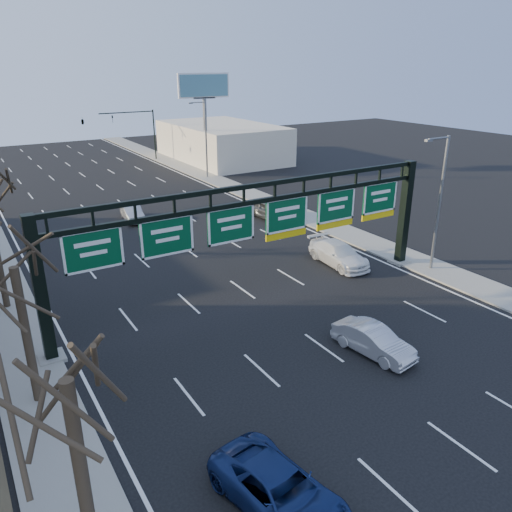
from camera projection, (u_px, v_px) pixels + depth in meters
ground at (351, 367)px, 23.21m from camera, size 160.00×160.00×0.00m
sidewalk_right at (308, 217)px, 45.31m from camera, size 3.00×120.00×0.12m
lane_markings at (178, 243)px, 39.04m from camera, size 21.60×120.00×0.01m
sign_gantry at (262, 227)px, 27.94m from camera, size 24.60×1.20×7.20m
building_right_distant at (222, 142)px, 71.71m from camera, size 12.00×20.00×5.00m
tree_near at (59, 341)px, 11.04m from camera, size 3.60×3.60×8.86m
tree_gantry at (8, 241)px, 18.30m from camera, size 3.60×3.60×8.48m
streetlight_near at (439, 197)px, 32.23m from camera, size 2.15×0.22×9.00m
streetlight_far at (205, 136)px, 59.16m from camera, size 2.15×0.22×9.00m
billboard_right at (204, 97)px, 62.90m from camera, size 7.00×0.50×12.00m
traffic_signal_mast at (111, 123)px, 67.55m from camera, size 10.16×0.54×7.00m
car_blue_suv at (280, 492)px, 15.59m from camera, size 3.12×5.45×1.43m
car_silver_sedan at (373, 341)px, 24.08m from camera, size 2.06×4.40×1.39m
car_white_wagon at (339, 254)px, 34.77m from camera, size 2.43×5.37×1.53m
car_grey_far at (268, 209)px, 45.06m from camera, size 2.39×4.99×1.64m
car_silver_distant at (132, 213)px, 44.44m from camera, size 1.98×4.36×1.39m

